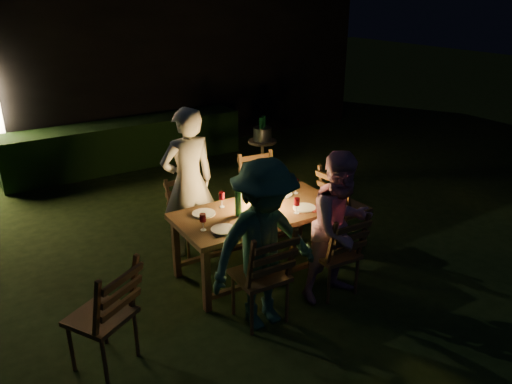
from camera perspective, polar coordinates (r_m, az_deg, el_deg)
garden_envelope at (r=11.35m, az=-16.82°, el=14.37°), size 40.00×40.00×3.20m
dining_table at (r=5.42m, az=0.30°, el=-2.80°), size 1.83×0.94×0.75m
chair_near_left at (r=4.82m, az=0.58°, el=-11.23°), size 0.49×0.53×1.06m
chair_near_right at (r=5.29m, az=8.95°, el=-8.47°), size 0.46×0.50×0.98m
chair_far_left at (r=6.02m, az=-7.27°, el=-4.42°), size 0.47×0.50×0.96m
chair_far_right at (r=6.43m, az=0.86°, el=-2.05°), size 0.53×0.57×1.08m
chair_end at (r=6.24m, az=9.95°, el=-3.21°), size 0.54×0.51×1.07m
chair_spare at (r=4.49m, az=-16.88°, el=-15.17°), size 0.66×0.67×1.05m
person_house_side at (r=5.82m, az=-7.74°, el=1.06°), size 0.66×0.44×1.78m
person_opp_right at (r=5.03m, az=9.65°, el=-3.96°), size 0.77×0.61×1.56m
person_opp_left at (r=4.52m, az=0.93°, el=-6.17°), size 1.08×0.63×1.65m
lantern at (r=5.39m, az=0.48°, el=-0.26°), size 0.16×0.16×0.35m
plate_far_left at (r=5.32m, az=-5.99°, el=-2.44°), size 0.25×0.25×0.01m
plate_near_left at (r=4.97m, az=-3.77°, el=-4.27°), size 0.25×0.25×0.01m
plate_far_right at (r=5.78m, az=2.95°, el=-0.27°), size 0.25×0.25×0.01m
plate_near_right at (r=5.45m, az=5.55°, el=-1.80°), size 0.25×0.25×0.01m
wineglass_a at (r=5.44m, az=-3.93°, el=-0.88°), size 0.06×0.06×0.18m
wineglass_b at (r=4.94m, az=-6.08°, el=-3.44°), size 0.06×0.06×0.18m
wineglass_c at (r=5.29m, az=4.67°, el=-1.58°), size 0.06×0.06×0.18m
wineglass_d at (r=5.81m, az=4.58°, el=0.67°), size 0.06×0.06×0.18m
wineglass_e at (r=5.07m, az=1.13°, el=-2.62°), size 0.06×0.06×0.18m
bottle_table at (r=5.21m, az=-2.03°, el=-1.28°), size 0.07×0.07×0.28m
napkin_left at (r=5.07m, az=0.77°, el=-3.67°), size 0.18×0.14×0.01m
napkin_right at (r=5.45m, az=6.90°, el=-1.87°), size 0.18×0.14×0.01m
phone at (r=4.88m, az=-4.05°, el=-4.86°), size 0.14×0.07×0.01m
side_table at (r=8.31m, az=0.74°, el=5.42°), size 0.47×0.47×0.63m
ice_bucket at (r=8.26m, az=0.74°, el=6.64°), size 0.30×0.30×0.22m
bottle_bucket_a at (r=8.19m, az=0.61°, el=6.86°), size 0.07×0.07×0.32m
bottle_bucket_b at (r=8.30m, az=0.88°, el=7.09°), size 0.07×0.07×0.32m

